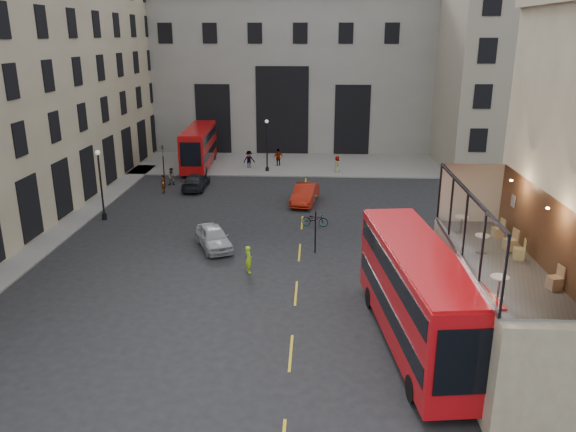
{
  "coord_description": "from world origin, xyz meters",
  "views": [
    {
      "loc": [
        -1.01,
        -21.63,
        13.38
      ],
      "look_at": [
        -2.66,
        10.32,
        3.0
      ],
      "focal_mm": 35.0,
      "sensor_mm": 36.0,
      "label": 1
    }
  ],
  "objects_px": {
    "street_lamp_b": "(267,149)",
    "cyclist": "(249,259)",
    "pedestrian_e": "(163,184)",
    "pedestrian_c": "(278,158)",
    "cafe_chair_b": "(519,253)",
    "cafe_chair_d": "(498,232)",
    "cafe_table_near": "(499,284)",
    "cafe_table_far": "(462,222)",
    "bus_near": "(417,291)",
    "car_a": "(214,237)",
    "car_b": "(305,194)",
    "street_lamp_a": "(101,189)",
    "cafe_chair_a": "(555,282)",
    "traffic_light_near": "(316,217)",
    "pedestrian_b": "(249,160)",
    "traffic_light_far": "(163,160)",
    "bus_far": "(199,145)",
    "pedestrian_a": "(172,177)",
    "cafe_table_mid": "(482,241)",
    "cafe_chair_c": "(510,244)",
    "pedestrian_d": "(337,165)",
    "bicycle": "(315,219)",
    "car_c": "(196,182)"
  },
  "relations": [
    {
      "from": "cafe_chair_c",
      "to": "pedestrian_b",
      "type": "bearing_deg",
      "value": 114.14
    },
    {
      "from": "cyclist",
      "to": "cafe_table_near",
      "type": "xyz_separation_m",
      "value": [
        10.3,
        -12.2,
        4.31
      ]
    },
    {
      "from": "cafe_chair_b",
      "to": "cafe_chair_a",
      "type": "bearing_deg",
      "value": -83.46
    },
    {
      "from": "cafe_chair_c",
      "to": "street_lamp_b",
      "type": "bearing_deg",
      "value": 112.03
    },
    {
      "from": "cyclist",
      "to": "cafe_chair_d",
      "type": "height_order",
      "value": "cafe_chair_d"
    },
    {
      "from": "pedestrian_a",
      "to": "cafe_table_near",
      "type": "xyz_separation_m",
      "value": [
        19.78,
        -31.82,
        4.32
      ]
    },
    {
      "from": "traffic_light_far",
      "to": "pedestrian_d",
      "type": "distance_m",
      "value": 17.24
    },
    {
      "from": "traffic_light_near",
      "to": "pedestrian_b",
      "type": "distance_m",
      "value": 24.33
    },
    {
      "from": "traffic_light_far",
      "to": "cafe_table_mid",
      "type": "distance_m",
      "value": 34.45
    },
    {
      "from": "pedestrian_c",
      "to": "pedestrian_e",
      "type": "relative_size",
      "value": 1.17
    },
    {
      "from": "cafe_table_mid",
      "to": "car_b",
      "type": "bearing_deg",
      "value": 109.61
    },
    {
      "from": "cafe_table_near",
      "to": "cafe_table_far",
      "type": "distance_m",
      "value": 6.84
    },
    {
      "from": "street_lamp_b",
      "to": "cyclist",
      "type": "distance_m",
      "value": 25.35
    },
    {
      "from": "cafe_chair_a",
      "to": "traffic_light_near",
      "type": "bearing_deg",
      "value": 120.6
    },
    {
      "from": "pedestrian_d",
      "to": "pedestrian_a",
      "type": "bearing_deg",
      "value": 101.74
    },
    {
      "from": "cafe_table_near",
      "to": "bus_near",
      "type": "bearing_deg",
      "value": 112.77
    },
    {
      "from": "traffic_light_near",
      "to": "bus_far",
      "type": "distance_m",
      "value": 26.64
    },
    {
      "from": "pedestrian_d",
      "to": "pedestrian_e",
      "type": "height_order",
      "value": "pedestrian_d"
    },
    {
      "from": "bus_far",
      "to": "cafe_chair_d",
      "type": "xyz_separation_m",
      "value": [
        20.56,
        -32.85,
        2.49
      ]
    },
    {
      "from": "pedestrian_a",
      "to": "pedestrian_b",
      "type": "height_order",
      "value": "pedestrian_b"
    },
    {
      "from": "bus_near",
      "to": "bicycle",
      "type": "bearing_deg",
      "value": 105.66
    },
    {
      "from": "bus_near",
      "to": "cafe_chair_b",
      "type": "relative_size",
      "value": 13.65
    },
    {
      "from": "traffic_light_far",
      "to": "street_lamp_b",
      "type": "distance_m",
      "value": 10.82
    },
    {
      "from": "pedestrian_c",
      "to": "cafe_chair_d",
      "type": "relative_size",
      "value": 2.24
    },
    {
      "from": "car_c",
      "to": "cyclist",
      "type": "xyz_separation_m",
      "value": [
        7.0,
        -18.36,
        0.13
      ]
    },
    {
      "from": "traffic_light_near",
      "to": "cafe_chair_c",
      "type": "height_order",
      "value": "cafe_chair_c"
    },
    {
      "from": "traffic_light_far",
      "to": "cafe_chair_d",
      "type": "xyz_separation_m",
      "value": [
        22.29,
        -25.21,
        2.44
      ]
    },
    {
      "from": "car_a",
      "to": "car_b",
      "type": "distance_m",
      "value": 11.97
    },
    {
      "from": "bus_near",
      "to": "cafe_chair_d",
      "type": "height_order",
      "value": "cafe_chair_d"
    },
    {
      "from": "cafe_chair_a",
      "to": "car_b",
      "type": "bearing_deg",
      "value": 110.45
    },
    {
      "from": "traffic_light_near",
      "to": "cafe_table_far",
      "type": "height_order",
      "value": "cafe_table_far"
    },
    {
      "from": "car_b",
      "to": "cafe_chair_a",
      "type": "relative_size",
      "value": 5.43
    },
    {
      "from": "bus_far",
      "to": "cyclist",
      "type": "height_order",
      "value": "bus_far"
    },
    {
      "from": "pedestrian_c",
      "to": "cafe_chair_a",
      "type": "bearing_deg",
      "value": 78.9
    },
    {
      "from": "car_b",
      "to": "cafe_table_near",
      "type": "height_order",
      "value": "cafe_table_near"
    },
    {
      "from": "car_a",
      "to": "cyclist",
      "type": "relative_size",
      "value": 2.65
    },
    {
      "from": "pedestrian_c",
      "to": "cafe_table_far",
      "type": "relative_size",
      "value": 2.47
    },
    {
      "from": "car_b",
      "to": "cafe_chair_c",
      "type": "relative_size",
      "value": 5.12
    },
    {
      "from": "cafe_table_near",
      "to": "cafe_table_far",
      "type": "bearing_deg",
      "value": 87.1
    },
    {
      "from": "pedestrian_e",
      "to": "cafe_chair_d",
      "type": "bearing_deg",
      "value": 44.98
    },
    {
      "from": "car_b",
      "to": "cafe_chair_b",
      "type": "xyz_separation_m",
      "value": [
        9.24,
        -22.83,
        4.07
      ]
    },
    {
      "from": "pedestrian_c",
      "to": "cafe_chair_b",
      "type": "xyz_separation_m",
      "value": [
        12.37,
        -36.3,
        3.9
      ]
    },
    {
      "from": "cafe_chair_d",
      "to": "traffic_light_far",
      "type": "bearing_deg",
      "value": 131.48
    },
    {
      "from": "car_a",
      "to": "cafe_table_far",
      "type": "bearing_deg",
      "value": -58.86
    },
    {
      "from": "street_lamp_b",
      "to": "street_lamp_a",
      "type": "bearing_deg",
      "value": -124.51
    },
    {
      "from": "street_lamp_b",
      "to": "pedestrian_e",
      "type": "height_order",
      "value": "street_lamp_b"
    },
    {
      "from": "bus_far",
      "to": "bus_near",
      "type": "bearing_deg",
      "value": -64.13
    },
    {
      "from": "traffic_light_near",
      "to": "street_lamp_a",
      "type": "xyz_separation_m",
      "value": [
        -16.0,
        6.0,
        -0.03
      ]
    },
    {
      "from": "bicycle",
      "to": "pedestrian_e",
      "type": "height_order",
      "value": "pedestrian_e"
    },
    {
      "from": "pedestrian_d",
      "to": "cafe_chair_b",
      "type": "height_order",
      "value": "cafe_chair_b"
    }
  ]
}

